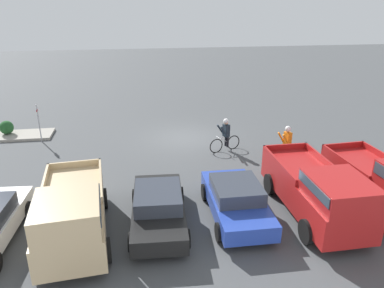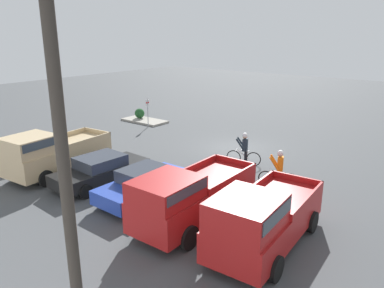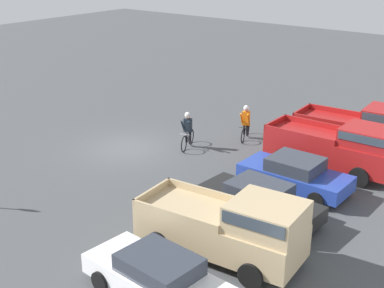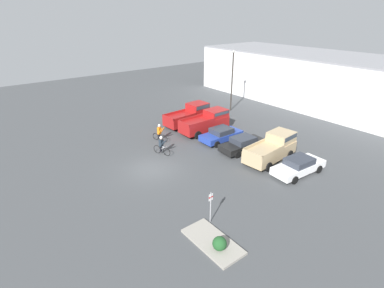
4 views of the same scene
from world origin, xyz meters
name	(u,v)px [view 2 (image 2 of 4)]	position (x,y,z in m)	size (l,w,h in m)	color
ground_plane	(236,149)	(0.00, 0.00, 0.00)	(80.00, 80.00, 0.00)	#424447
pickup_truck_0	(261,218)	(-6.38, 8.86, 1.14)	(2.46, 5.37, 2.24)	maroon
pickup_truck_1	(190,196)	(-3.56, 8.93, 1.13)	(2.22, 5.46, 2.17)	maroon
sedan_0	(145,184)	(-0.75, 8.36, 0.69)	(2.02, 4.29, 1.35)	#233D9E
sedan_1	(101,170)	(2.05, 8.42, 0.67)	(2.12, 4.55, 1.33)	black
pickup_truck_2	(52,152)	(4.81, 9.14, 1.13)	(2.56, 5.33, 2.20)	tan
sedan_2	(30,148)	(7.65, 8.73, 0.68)	(2.14, 4.69, 1.34)	white
cyclist_0	(244,148)	(-1.83, 2.17, 0.90)	(1.74, 0.69, 1.77)	black
cyclist_1	(279,168)	(-4.52, 3.67, 0.89)	(1.70, 0.69, 1.74)	black
fire_lane_sign	(148,110)	(7.92, -0.59, 1.29)	(0.06, 0.30, 2.13)	#9E9EA3
lamppost	(70,228)	(-7.29, 16.06, 4.32)	(0.36, 0.36, 7.44)	#2D2823
curb_island	(145,121)	(9.33, -1.63, 0.07)	(3.59, 1.73, 0.15)	gray
shrub	(140,113)	(10.03, -1.79, 0.53)	(0.77, 0.77, 0.77)	#1E4C23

